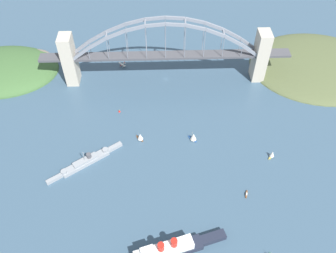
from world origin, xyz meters
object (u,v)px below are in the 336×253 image
(naval_cruiser, at_px, (86,161))
(small_boat_2, at_px, (247,194))
(ocean_liner, at_px, (164,252))
(harbor_arch_bridge, at_px, (165,56))
(small_boat_1, at_px, (193,137))
(small_boat_4, at_px, (272,154))
(seaplane_taxiing_near_bridge, at_px, (123,65))
(channel_marker_buoy, at_px, (119,111))
(small_boat_3, at_px, (140,137))

(naval_cruiser, bearing_deg, small_boat_2, 164.77)
(naval_cruiser, bearing_deg, ocean_liner, 128.08)
(harbor_arch_bridge, height_order, small_boat_1, harbor_arch_bridge)
(harbor_arch_bridge, relative_size, ocean_liner, 2.77)
(naval_cruiser, xyz_separation_m, small_boat_4, (-167.01, -1.55, 1.40))
(naval_cruiser, relative_size, seaplane_taxiing_near_bridge, 7.11)
(small_boat_2, relative_size, channel_marker_buoy, 2.69)
(small_boat_2, xyz_separation_m, small_boat_4, (-29.84, -38.89, 3.19))
(harbor_arch_bridge, relative_size, small_boat_1, 26.50)
(ocean_liner, xyz_separation_m, small_boat_3, (19.82, -112.51, -1.28))
(ocean_liner, bearing_deg, seaplane_taxiing_near_bridge, -79.34)
(harbor_arch_bridge, relative_size, small_boat_2, 35.56)
(small_boat_1, xyz_separation_m, channel_marker_buoy, (71.99, -40.17, -3.46))
(small_boat_1, height_order, small_boat_3, small_boat_1)
(seaplane_taxiing_near_bridge, distance_m, channel_marker_buoy, 74.71)
(harbor_arch_bridge, bearing_deg, small_boat_3, 73.25)
(harbor_arch_bridge, xyz_separation_m, ocean_liner, (6.70, 200.65, -25.86))
(ocean_liner, xyz_separation_m, small_boat_4, (-99.53, -87.69, -1.44))
(ocean_liner, relative_size, small_boat_3, 10.53)
(harbor_arch_bridge, height_order, small_boat_3, harbor_arch_bridge)
(ocean_liner, bearing_deg, small_boat_2, -145.00)
(channel_marker_buoy, bearing_deg, naval_cruiser, 68.24)
(harbor_arch_bridge, distance_m, naval_cruiser, 139.43)
(naval_cruiser, relative_size, channel_marker_buoy, 23.02)
(naval_cruiser, bearing_deg, small_boat_3, -151.04)
(harbor_arch_bridge, xyz_separation_m, channel_marker_buoy, (48.53, 50.26, -30.19))
(harbor_arch_bridge, bearing_deg, ocean_liner, 88.09)
(small_boat_4, bearing_deg, seaplane_taxiing_near_bridge, -44.08)
(harbor_arch_bridge, relative_size, channel_marker_buoy, 95.74)
(harbor_arch_bridge, xyz_separation_m, seaplane_taxiing_near_bridge, (49.08, -24.45, -29.37))
(seaplane_taxiing_near_bridge, bearing_deg, small_boat_3, 101.33)
(small_boat_4, bearing_deg, small_boat_2, 52.50)
(small_boat_2, distance_m, channel_marker_buoy, 150.86)
(harbor_arch_bridge, distance_m, channel_marker_buoy, 76.11)
(harbor_arch_bridge, distance_m, small_boat_2, 167.20)
(seaplane_taxiing_near_bridge, xyz_separation_m, channel_marker_buoy, (-0.55, 74.70, -0.83))
(small_boat_2, bearing_deg, naval_cruiser, -15.23)
(naval_cruiser, xyz_separation_m, small_boat_1, (-97.64, -24.09, 1.97))
(seaplane_taxiing_near_bridge, xyz_separation_m, small_boat_1, (-72.54, 114.88, 2.64))
(channel_marker_buoy, bearing_deg, small_boat_3, 120.15)
(naval_cruiser, xyz_separation_m, channel_marker_buoy, (-25.65, -64.26, -1.50))
(ocean_liner, height_order, small_boat_4, ocean_liner)
(ocean_liner, height_order, small_boat_3, ocean_liner)
(small_boat_3, height_order, channel_marker_buoy, small_boat_3)
(small_boat_3, bearing_deg, harbor_arch_bridge, -106.75)
(small_boat_3, bearing_deg, seaplane_taxiing_near_bridge, -78.67)
(ocean_liner, relative_size, small_boat_4, 11.15)
(channel_marker_buoy, bearing_deg, small_boat_2, 137.67)
(harbor_arch_bridge, height_order, naval_cruiser, harbor_arch_bridge)
(small_boat_4, bearing_deg, ocean_liner, 41.38)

